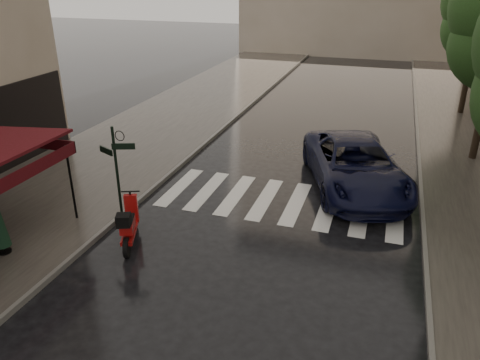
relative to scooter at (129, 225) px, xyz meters
The scene contains 8 objects.
ground 2.23m from the scooter, 78.82° to the right, with size 120.00×120.00×0.00m, color black.
sidewalk_near 10.72m from the scooter, 112.43° to the left, with size 6.00×60.00×0.12m, color #38332D.
curb_near 9.96m from the scooter, 95.96° to the left, with size 0.12×60.00×0.16m, color #595651.
curb_far 12.65m from the scooter, 51.51° to the left, with size 0.12×60.00×0.16m, color #595651.
crosswalk 5.20m from the scooter, 48.94° to the left, with size 7.85×3.20×0.01m.
signpost 1.71m from the scooter, 131.02° to the left, with size 1.17×0.29×3.10m.
scooter is the anchor object (origin of this frame).
parked_car 8.02m from the scooter, 45.90° to the left, with size 2.85×6.18×1.72m, color black.
Camera 1 is at (6.01, -7.68, 7.04)m, focal length 35.00 mm.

